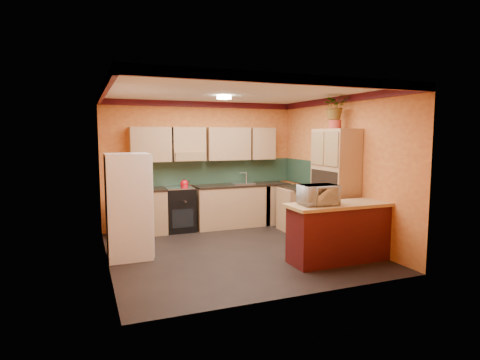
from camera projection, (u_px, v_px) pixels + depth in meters
name	position (u px, v px, depth m)	size (l,w,h in m)	color
room_shell	(231.00, 129.00, 6.95)	(4.24, 4.24, 2.72)	black
base_cabinets_back	(208.00, 208.00, 8.55)	(3.65, 0.60, 0.88)	#A97D59
countertop_back	(208.00, 187.00, 8.49)	(3.65, 0.62, 0.04)	black
stove	(179.00, 209.00, 8.32)	(0.58, 0.58, 0.91)	black
kettle	(184.00, 183.00, 8.24)	(0.17, 0.17, 0.18)	#B10B13
sink	(242.00, 183.00, 8.77)	(0.48, 0.40, 0.03)	silver
base_cabinets_right	(300.00, 209.00, 8.40)	(0.60, 0.80, 0.88)	#A97D59
countertop_right	(300.00, 188.00, 8.35)	(0.62, 0.80, 0.04)	black
fridge	(128.00, 206.00, 6.46)	(0.68, 0.66, 1.70)	white
pantry	(335.00, 187.00, 7.28)	(0.48, 0.90, 2.10)	#A97D59
fern_pot	(335.00, 124.00, 7.20)	(0.22, 0.22, 0.16)	#AE382A
fern	(336.00, 106.00, 7.17)	(0.45, 0.39, 0.50)	#A97D59
breakfast_bar	(344.00, 233.00, 6.35)	(1.80, 0.55, 0.88)	#521314
bar_top	(345.00, 204.00, 6.30)	(1.90, 0.65, 0.05)	#B07A55
microwave	(318.00, 195.00, 6.10)	(0.56, 0.38, 0.31)	white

